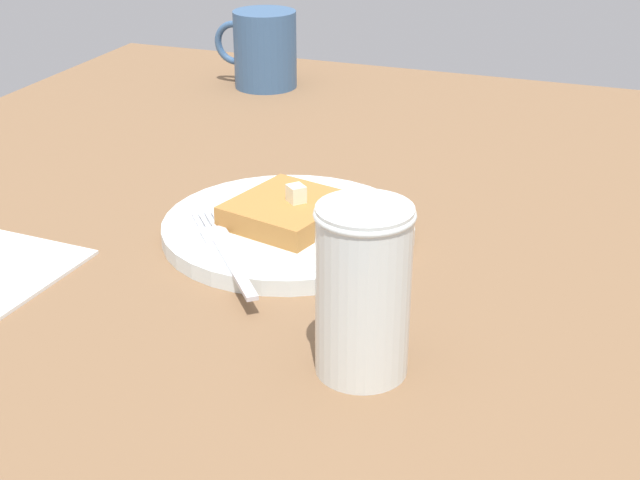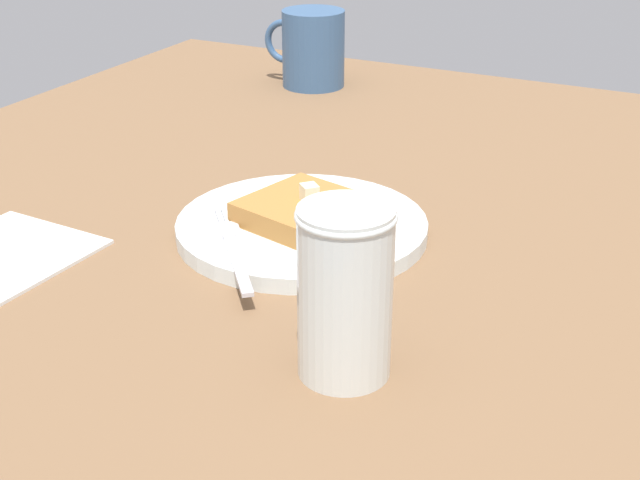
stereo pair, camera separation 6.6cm
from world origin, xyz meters
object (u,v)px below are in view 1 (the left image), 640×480
at_px(fork, 222,247).
at_px(syrup_jar, 363,298).
at_px(plate, 289,227).
at_px(coffee_mug, 264,49).

relative_size(fork, syrup_jar, 1.14).
relative_size(plate, syrup_jar, 1.87).
bearing_deg(plate, fork, 66.49).
bearing_deg(syrup_jar, fork, -34.66).
relative_size(syrup_jar, coffee_mug, 1.02).
bearing_deg(coffee_mug, syrup_jar, 118.79).
height_order(plate, syrup_jar, syrup_jar).
distance_m(plate, fork, 0.08).
xyz_separation_m(syrup_jar, coffee_mug, (0.33, -0.60, -0.00)).
relative_size(plate, coffee_mug, 1.90).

